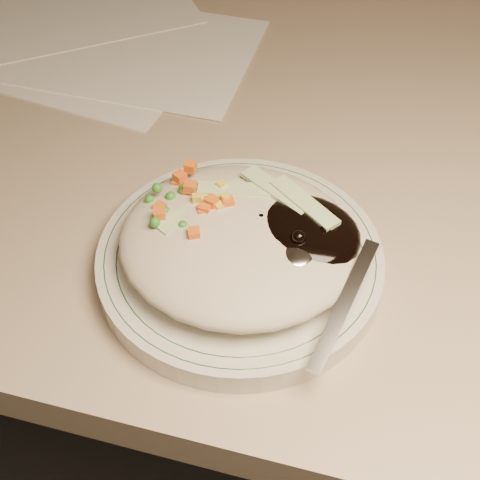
# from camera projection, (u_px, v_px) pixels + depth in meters

# --- Properties ---
(desk) EXTENTS (1.40, 0.70, 0.74)m
(desk) POSITION_uv_depth(u_px,v_px,m) (346.00, 272.00, 0.82)
(desk) COLOR tan
(desk) RESTS_ON ground
(plate) EXTENTS (0.24, 0.24, 0.02)m
(plate) POSITION_uv_depth(u_px,v_px,m) (240.00, 261.00, 0.56)
(plate) COLOR silver
(plate) RESTS_ON desk
(plate_rim) EXTENTS (0.22, 0.22, 0.00)m
(plate_rim) POSITION_uv_depth(u_px,v_px,m) (240.00, 253.00, 0.55)
(plate_rim) COLOR #144723
(plate_rim) RESTS_ON plate
(meal) EXTENTS (0.20, 0.19, 0.05)m
(meal) POSITION_uv_depth(u_px,v_px,m) (245.00, 237.00, 0.53)
(meal) COLOR #B9AE96
(meal) RESTS_ON plate
(papers) EXTENTS (0.44, 0.39, 0.00)m
(papers) POSITION_uv_depth(u_px,v_px,m) (90.00, 34.00, 0.82)
(papers) COLOR white
(papers) RESTS_ON desk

